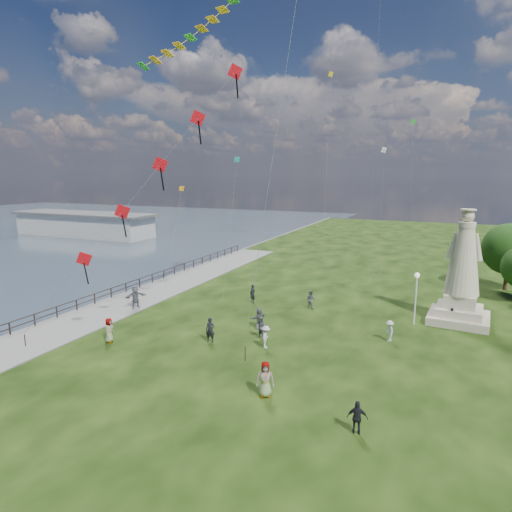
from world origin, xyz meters
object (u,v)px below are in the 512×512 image
at_px(person_4, 265,379).
at_px(person_3, 357,418).
at_px(person_8, 390,331).
at_px(person_10, 109,330).
at_px(lamppost, 416,287).
at_px(person_9, 451,317).
at_px(person_2, 266,337).
at_px(person_1, 261,328).
at_px(statue, 462,280).
at_px(person_5, 136,298).
at_px(person_11, 259,318).
at_px(person_6, 253,294).
at_px(pier_pavilion, 84,224).
at_px(person_7, 311,299).
at_px(person_0, 210,330).

bearing_deg(person_4, person_3, -38.93).
relative_size(person_8, person_10, 0.86).
xyz_separation_m(lamppost, person_9, (2.53, 0.68, -2.17)).
bearing_deg(person_2, person_1, 22.07).
xyz_separation_m(statue, person_9, (-0.55, -1.42, -2.54)).
bearing_deg(person_1, person_2, -33.79).
bearing_deg(person_1, person_5, -167.16).
height_order(person_2, person_11, person_11).
height_order(person_5, person_10, person_5).
height_order(person_1, person_10, person_10).
relative_size(person_10, person_11, 1.09).
xyz_separation_m(person_1, person_5, (-12.19, 1.80, 0.18)).
height_order(person_3, person_6, person_6).
bearing_deg(person_11, statue, 142.11).
xyz_separation_m(pier_pavilion, person_8, (60.10, -32.21, -1.12)).
bearing_deg(person_9, pier_pavilion, 161.81).
relative_size(person_4, person_7, 1.21).
bearing_deg(person_0, person_5, 142.04).
relative_size(person_2, person_5, 0.78).
xyz_separation_m(person_2, person_5, (-13.15, 3.17, 0.21)).
bearing_deg(person_9, person_1, -141.67).
relative_size(person_3, person_7, 0.99).
distance_m(pier_pavilion, person_8, 68.20).
bearing_deg(person_11, person_7, -175.75).
bearing_deg(person_4, person_6, 92.86).
relative_size(person_2, person_4, 0.80).
height_order(person_1, person_6, person_6).
distance_m(person_9, person_10, 24.57).
bearing_deg(person_3, lamppost, -106.97).
bearing_deg(person_11, person_5, -66.55).
bearing_deg(person_2, pier_pavilion, 42.34).
bearing_deg(person_5, person_6, -23.09).
relative_size(statue, person_1, 5.52).
bearing_deg(person_2, person_3, -147.24).
distance_m(person_5, person_8, 20.40).
height_order(person_5, person_9, person_5).
bearing_deg(person_10, person_4, -116.85).
bearing_deg(person_11, person_8, 120.93).
relative_size(pier_pavilion, person_4, 16.10).
bearing_deg(person_6, person_3, -29.67).
distance_m(person_7, person_11, 6.45).
height_order(person_1, person_4, person_4).
bearing_deg(person_6, person_8, 3.30).
bearing_deg(lamppost, person_5, -165.97).
xyz_separation_m(person_0, person_1, (2.85, 1.98, -0.07)).
bearing_deg(person_1, statue, 57.79).
distance_m(statue, person_10, 25.90).
bearing_deg(person_2, person_11, 17.41).
distance_m(person_3, person_5, 22.80).
distance_m(lamppost, person_0, 15.50).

